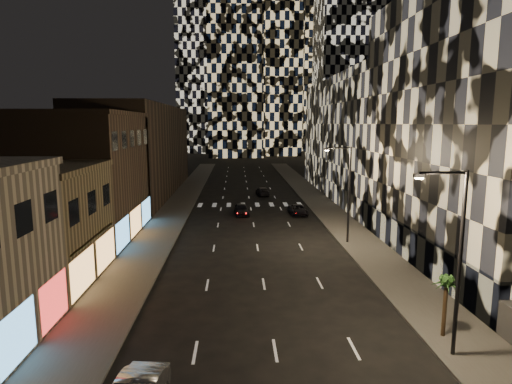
{
  "coord_description": "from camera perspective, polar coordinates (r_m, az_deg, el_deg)",
  "views": [
    {
      "loc": [
        -1.87,
        -8.85,
        11.26
      ],
      "look_at": [
        -0.38,
        23.85,
        6.0
      ],
      "focal_mm": 30.0,
      "sensor_mm": 36.0,
      "label": 1
    }
  ],
  "objects": [
    {
      "name": "midrise_right",
      "position": [
        39.88,
        30.93,
        7.47
      ],
      "size": [
        16.0,
        25.0,
        22.0
      ],
      "primitive_type": "cube",
      "color": "#232326",
      "rests_on": "ground"
    },
    {
      "name": "streetlight_far",
      "position": [
        40.61,
        12.0,
        0.56
      ],
      "size": [
        2.55,
        0.25,
        9.0
      ],
      "color": "black",
      "rests_on": "sidewalk_right"
    },
    {
      "name": "sidewalk_right",
      "position": [
        61.07,
        8.64,
        -1.53
      ],
      "size": [
        4.0,
        120.0,
        0.15
      ],
      "primitive_type": "cube",
      "color": "#47443F",
      "rests_on": "ground"
    },
    {
      "name": "car_dark_rightlane",
      "position": [
        53.65,
        5.61,
        -2.37
      ],
      "size": [
        2.23,
        4.43,
        1.2
      ],
      "primitive_type": "imported",
      "rotation": [
        0.0,
        0.0,
        0.06
      ],
      "color": "black",
      "rests_on": "ground"
    },
    {
      "name": "curb_left",
      "position": [
        60.21,
        -8.32,
        -1.67
      ],
      "size": [
        0.2,
        120.0,
        0.15
      ],
      "primitive_type": "cube",
      "color": "#4C4C47",
      "rests_on": "ground"
    },
    {
      "name": "car_dark_oncoming",
      "position": [
        67.61,
        0.89,
        0.09
      ],
      "size": [
        2.21,
        4.57,
        1.28
      ],
      "primitive_type": "imported",
      "rotation": [
        0.0,
        0.0,
        3.24
      ],
      "color": "black",
      "rests_on": "ground"
    },
    {
      "name": "streetlight_near",
      "position": [
        22.25,
        25.07,
        -7.16
      ],
      "size": [
        2.55,
        0.25,
        9.0
      ],
      "color": "black",
      "rests_on": "sidewalk_right"
    },
    {
      "name": "tower_center_low",
      "position": [
        153.2,
        -2.81,
        22.81
      ],
      "size": [
        18.0,
        18.0,
        95.0
      ],
      "primitive_type": "cube",
      "color": "black",
      "rests_on": "ground"
    },
    {
      "name": "retail_filler_left",
      "position": [
        70.63,
        -15.05,
        5.36
      ],
      "size": [
        10.0,
        40.0,
        14.0
      ],
      "primitive_type": "cube",
      "color": "#483728",
      "rests_on": "ground"
    },
    {
      "name": "tower_right_mid",
      "position": [
        153.47,
        12.43,
        23.55
      ],
      "size": [
        20.0,
        20.0,
        100.0
      ],
      "primitive_type": "cube",
      "color": "black",
      "rests_on": "ground"
    },
    {
      "name": "retail_tan",
      "position": [
        34.25,
        -28.85,
        -4.26
      ],
      "size": [
        10.0,
        10.0,
        8.0
      ],
      "primitive_type": "cube",
      "color": "#746345",
      "rests_on": "ground"
    },
    {
      "name": "midrise_filler_right",
      "position": [
        69.43,
        15.87,
        6.92
      ],
      "size": [
        16.0,
        40.0,
        18.0
      ],
      "primitive_type": "cube",
      "color": "#232326",
      "rests_on": "ground"
    },
    {
      "name": "car_dark_midlane",
      "position": [
        53.21,
        -1.94,
        -2.32
      ],
      "size": [
        2.03,
        4.24,
        1.4
      ],
      "primitive_type": "imported",
      "rotation": [
        0.0,
        0.0,
        0.09
      ],
      "color": "black",
      "rests_on": "ground"
    },
    {
      "name": "sidewalk_left",
      "position": [
        60.46,
        -10.3,
        -1.68
      ],
      "size": [
        4.0,
        120.0,
        0.15
      ],
      "primitive_type": "cube",
      "color": "#47443F",
      "rests_on": "ground"
    },
    {
      "name": "curb_right",
      "position": [
        60.7,
        6.7,
        -1.55
      ],
      "size": [
        0.2,
        120.0,
        0.15
      ],
      "primitive_type": "cube",
      "color": "#4C4C47",
      "rests_on": "ground"
    },
    {
      "name": "retail_brown",
      "position": [
        45.28,
        -22.13,
        1.78
      ],
      "size": [
        10.0,
        15.0,
        12.0
      ],
      "primitive_type": "cube",
      "color": "#483728",
      "rests_on": "ground"
    },
    {
      "name": "palm_tree",
      "position": [
        24.83,
        24.04,
        -11.4
      ],
      "size": [
        1.68,
        1.69,
        3.32
      ],
      "color": "#47331E",
      "rests_on": "sidewalk_right"
    },
    {
      "name": "midrise_base",
      "position": [
        37.53,
        19.8,
        -6.5
      ],
      "size": [
        0.6,
        25.0,
        3.0
      ],
      "primitive_type": "cube",
      "color": "#383838",
      "rests_on": "ground"
    }
  ]
}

